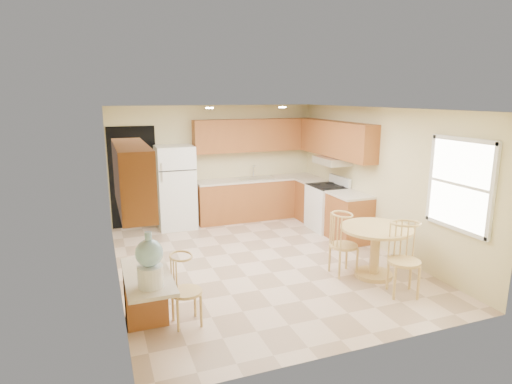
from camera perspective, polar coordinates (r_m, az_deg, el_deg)
name	(u,v)px	position (r m, az deg, el deg)	size (l,w,h in m)	color
floor	(260,261)	(7.22, 0.58, -9.20)	(5.50, 5.50, 0.00)	beige
ceiling	(261,109)	(6.70, 0.63, 11.05)	(4.50, 5.50, 0.02)	white
wall_back	(215,163)	(9.43, -5.45, 3.84)	(4.50, 0.02, 2.50)	#C9BE88
wall_front	(358,241)	(4.49, 13.46, -6.40)	(4.50, 0.02, 2.50)	#C9BE88
wall_left	(113,200)	(6.41, -18.49, -0.97)	(0.02, 5.50, 2.50)	#C9BE88
wall_right	(378,179)	(7.93, 15.95, 1.73)	(0.02, 5.50, 2.50)	#C9BE88
doorway	(133,178)	(9.15, -16.03, 1.86)	(0.90, 0.02, 2.10)	black
base_cab_back	(257,199)	(9.57, 0.19, -0.95)	(2.75, 0.60, 0.87)	#A05A28
counter_back	(257,179)	(9.47, 0.19, 1.73)	(2.75, 0.63, 0.04)	beige
base_cab_right_a	(313,201)	(9.48, 7.56, -1.20)	(0.60, 0.59, 0.87)	#A05A28
counter_right_a	(313,181)	(9.38, 7.64, 1.50)	(0.63, 0.59, 0.04)	beige
base_cab_right_b	(349,218)	(8.27, 12.30, -3.45)	(0.60, 0.80, 0.87)	#A05A28
counter_right_b	(350,195)	(8.16, 12.45, -0.37)	(0.63, 0.80, 0.04)	beige
upper_cab_back	(255,135)	(9.46, -0.10, 7.59)	(2.75, 0.33, 0.70)	#A05A28
upper_cab_right	(336,139)	(8.75, 10.61, 6.96)	(0.33, 2.42, 0.70)	#A05A28
upper_cab_left	(132,177)	(4.73, -16.17, 1.94)	(0.33, 1.40, 0.70)	#A05A28
sink	(256,178)	(9.46, 0.05, 1.85)	(0.78, 0.44, 0.01)	silver
range_hood	(332,161)	(8.74, 10.12, 4.12)	(0.50, 0.76, 0.14)	silver
desk_pedestal	(145,294)	(5.47, -14.53, -12.99)	(0.48, 0.42, 0.72)	#A05A28
desk_top	(147,276)	(4.96, -14.28, -10.77)	(0.50, 1.20, 0.04)	beige
window	(460,185)	(6.51, 25.57, 0.88)	(0.06, 1.12, 1.30)	white
can_light_a	(210,108)	(7.69, -6.21, 11.08)	(0.14, 0.14, 0.02)	white
can_light_b	(282,107)	(8.16, 3.54, 11.22)	(0.14, 0.14, 0.02)	white
refrigerator	(176,187)	(8.96, -10.68, 0.64)	(0.75, 0.73, 1.71)	white
stove	(327,207)	(8.89, 9.46, -1.97)	(0.65, 0.76, 1.09)	white
dining_table	(375,244)	(6.71, 15.63, -6.73)	(1.06, 1.06, 0.78)	tan
chair_table_a	(347,239)	(6.60, 12.09, -6.21)	(0.42, 0.55, 0.96)	tan
chair_table_b	(410,255)	(6.13, 19.80, -7.86)	(0.45, 0.49, 1.01)	tan
chair_desk	(187,285)	(5.16, -9.15, -12.20)	(0.39, 0.50, 0.87)	tan
water_crock	(150,262)	(4.55, -13.99, -9.07)	(0.28, 0.28, 0.59)	white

